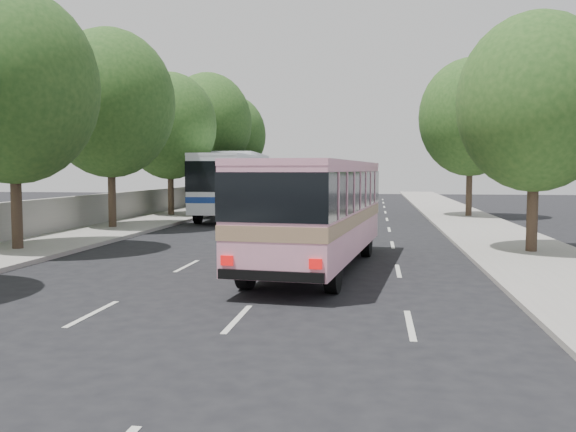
% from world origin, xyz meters
% --- Properties ---
extents(ground, '(120.00, 120.00, 0.00)m').
position_xyz_m(ground, '(0.00, 0.00, 0.00)').
color(ground, black).
rests_on(ground, ground).
extents(sidewalk_left, '(4.00, 90.00, 0.15)m').
position_xyz_m(sidewalk_left, '(-8.50, 20.00, 0.07)').
color(sidewalk_left, '#9E998E').
rests_on(sidewalk_left, ground).
extents(sidewalk_right, '(4.00, 90.00, 0.12)m').
position_xyz_m(sidewalk_right, '(8.50, 20.00, 0.06)').
color(sidewalk_right, '#9E998E').
rests_on(sidewalk_right, ground).
extents(low_wall, '(0.30, 90.00, 1.50)m').
position_xyz_m(low_wall, '(-10.30, 20.00, 0.90)').
color(low_wall, '#9E998E').
rests_on(low_wall, sidewalk_left).
extents(tree_left_b, '(5.70, 5.70, 8.88)m').
position_xyz_m(tree_left_b, '(-8.42, 5.94, 5.82)').
color(tree_left_b, '#38281E').
rests_on(tree_left_b, ground).
extents(tree_left_c, '(6.00, 6.00, 9.35)m').
position_xyz_m(tree_left_c, '(-8.62, 13.94, 6.12)').
color(tree_left_c, '#38281E').
rests_on(tree_left_c, ground).
extents(tree_left_d, '(5.52, 5.52, 8.60)m').
position_xyz_m(tree_left_d, '(-8.52, 21.94, 5.63)').
color(tree_left_d, '#38281E').
rests_on(tree_left_d, ground).
extents(tree_left_e, '(6.30, 6.30, 9.82)m').
position_xyz_m(tree_left_e, '(-8.42, 29.94, 6.43)').
color(tree_left_e, '#38281E').
rests_on(tree_left_e, ground).
extents(tree_left_f, '(5.88, 5.88, 9.16)m').
position_xyz_m(tree_left_f, '(-8.62, 37.94, 6.00)').
color(tree_left_f, '#38281E').
rests_on(tree_left_f, ground).
extents(tree_right_near, '(5.10, 5.10, 7.95)m').
position_xyz_m(tree_right_near, '(8.78, 7.94, 5.20)').
color(tree_right_near, '#38281E').
rests_on(tree_right_near, ground).
extents(tree_right_far, '(6.00, 6.00, 9.35)m').
position_xyz_m(tree_right_far, '(9.08, 23.94, 6.12)').
color(tree_right_far, '#38281E').
rests_on(tree_right_far, ground).
extents(pink_bus, '(3.45, 9.77, 3.05)m').
position_xyz_m(pink_bus, '(1.93, 4.00, 1.90)').
color(pink_bus, pink).
rests_on(pink_bus, ground).
extents(pink_taxi, '(1.94, 4.10, 1.35)m').
position_xyz_m(pink_taxi, '(1.00, 4.98, 0.68)').
color(pink_taxi, '#D91266').
rests_on(pink_taxi, ground).
extents(white_pickup, '(2.19, 4.90, 1.40)m').
position_xyz_m(white_pickup, '(-2.00, 15.18, 0.70)').
color(white_pickup, white).
rests_on(white_pickup, ground).
extents(tour_coach_front, '(3.16, 12.35, 3.67)m').
position_xyz_m(tour_coach_front, '(-4.75, 22.23, 2.21)').
color(tour_coach_front, white).
rests_on(tour_coach_front, ground).
extents(tour_coach_rear, '(4.11, 13.64, 4.02)m').
position_xyz_m(tour_coach_rear, '(-6.30, 31.34, 2.42)').
color(tour_coach_rear, silver).
rests_on(tour_coach_rear, ground).
extents(taxi_roof_sign, '(0.56, 0.23, 0.18)m').
position_xyz_m(taxi_roof_sign, '(1.00, 4.98, 1.44)').
color(taxi_roof_sign, silver).
rests_on(taxi_roof_sign, pink_taxi).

